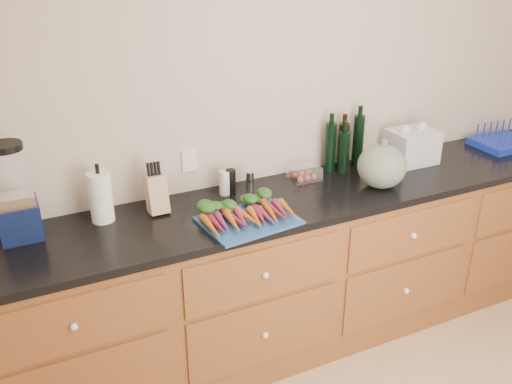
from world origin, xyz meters
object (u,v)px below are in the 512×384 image
cutting_board (249,220)px  squash (382,166)px  dish_rack (503,141)px  tomato_box (305,173)px  knife_block (157,194)px  paper_towel (101,197)px  carrots (246,212)px  blender_appliance (15,198)px

cutting_board → squash: 0.84m
dish_rack → tomato_box: bearing=176.4°
cutting_board → knife_block: bearing=140.7°
paper_towel → cutting_board: bearing=-26.8°
carrots → dish_rack: dish_rack is taller
carrots → paper_towel: size_ratio=1.77×
blender_appliance → carrots: bearing=-15.7°
carrots → tomato_box: 0.58m
carrots → squash: size_ratio=1.65×
carrots → tomato_box: tomato_box is taller
paper_towel → knife_block: paper_towel is taller
squash → blender_appliance: blender_appliance is taller
blender_appliance → paper_towel: size_ratio=1.83×
blender_appliance → knife_block: size_ratio=2.38×
knife_block → dish_rack: 2.31m
squash → dish_rack: 1.13m
cutting_board → carrots: (-0.00, 0.03, 0.03)m
cutting_board → tomato_box: bearing=33.2°
blender_appliance → dish_rack: 2.96m
squash → dish_rack: (1.11, 0.18, -0.08)m
squash → paper_towel: (-1.47, 0.26, 0.00)m
tomato_box → blender_appliance: bearing=-179.5°
blender_appliance → squash: bearing=-7.9°
cutting_board → knife_block: 0.48m
carrots → paper_towel: 0.70m
squash → tomato_box: (-0.33, 0.27, -0.08)m
paper_towel → dish_rack: size_ratio=0.70×
blender_appliance → tomato_box: (1.51, 0.01, -0.16)m
blender_appliance → dish_rack: bearing=-1.5°
blender_appliance → paper_towel: blender_appliance is taller
squash → blender_appliance: size_ratio=0.58×
paper_towel → knife_block: size_ratio=1.30×
paper_towel → dish_rack: paper_towel is taller
carrots → cutting_board: bearing=-90.0°
carrots → knife_block: size_ratio=2.30×
cutting_board → paper_towel: bearing=153.2°
blender_appliance → tomato_box: 1.52m
knife_block → squash: bearing=-11.2°
blender_appliance → tomato_box: blender_appliance is taller
blender_appliance → cutting_board: bearing=-17.5°
squash → dish_rack: squash is taller
squash → knife_block: (-1.20, 0.24, -0.02)m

